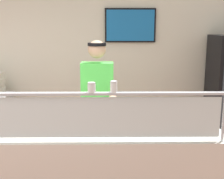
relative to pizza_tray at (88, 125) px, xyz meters
The scene contains 8 objects.
shop_rear_unit 2.09m from the pizza_tray, 85.70° to the left, with size 6.65×0.13×2.70m.
serving_counter 0.52m from the pizza_tray, 22.25° to the right, with size 2.25×0.76×0.95m, color silver.
sneeze_guard 0.48m from the pizza_tray, 68.59° to the right, with size 2.07×0.06×0.43m.
pizza_tray is the anchor object (origin of this frame).
pizza_server 0.03m from the pizza_tray, 130.03° to the right, with size 0.07×0.28×0.01m, color #ADAFB7.
parmesan_shaker 0.59m from the pizza_tray, 81.22° to the right, with size 0.07×0.07×0.09m.
pepper_flake_shaker 0.64m from the pizza_tray, 57.55° to the right, with size 0.06×0.06×0.10m.
worker_figure 0.70m from the pizza_tray, 84.32° to the left, with size 0.41×0.50×1.76m.
Camera 1 is at (1.17, -2.34, 1.92)m, focal length 47.88 mm.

